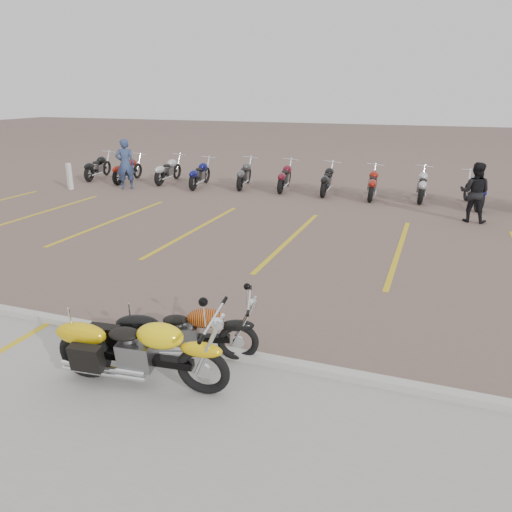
{
  "coord_description": "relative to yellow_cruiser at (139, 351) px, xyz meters",
  "views": [
    {
      "loc": [
        3.44,
        -7.79,
        3.64
      ],
      "look_at": [
        0.43,
        0.32,
        0.75
      ],
      "focal_mm": 35.0,
      "sensor_mm": 36.0,
      "label": 1
    }
  ],
  "objects": [
    {
      "name": "ground",
      "position": [
        -0.08,
        3.03,
        -0.48
      ],
      "size": [
        100.0,
        100.0,
        0.0
      ],
      "primitive_type": "plane",
      "color": "brown",
      "rests_on": "ground"
    },
    {
      "name": "concrete_apron",
      "position": [
        -0.08,
        -1.47,
        -0.47
      ],
      "size": [
        60.0,
        5.0,
        0.01
      ],
      "primitive_type": "cube",
      "color": "#9E9B93",
      "rests_on": "ground"
    },
    {
      "name": "curb",
      "position": [
        -0.08,
        1.03,
        -0.42
      ],
      "size": [
        60.0,
        0.18,
        0.12
      ],
      "primitive_type": "cube",
      "color": "#ADAAA3",
      "rests_on": "ground"
    },
    {
      "name": "parking_stripes",
      "position": [
        -0.08,
        7.03,
        -0.48
      ],
      "size": [
        38.0,
        5.5,
        0.01
      ],
      "primitive_type": null,
      "color": "gold",
      "rests_on": "ground"
    },
    {
      "name": "yellow_cruiser",
      "position": [
        0.0,
        0.0,
        0.0
      ],
      "size": [
        2.35,
        0.44,
        0.97
      ],
      "rotation": [
        0.13,
        0.0,
        0.1
      ],
      "color": "black",
      "rests_on": "ground"
    },
    {
      "name": "flame_cruiser",
      "position": [
        0.25,
        0.76,
        -0.07
      ],
      "size": [
        1.93,
        0.74,
        0.82
      ],
      "rotation": [
        0.09,
        0.0,
        0.32
      ],
      "color": "black",
      "rests_on": "ground"
    },
    {
      "name": "person_a",
      "position": [
        -7.97,
        11.43,
        0.47
      ],
      "size": [
        0.83,
        0.78,
        1.9
      ],
      "primitive_type": "imported",
      "rotation": [
        0.0,
        0.0,
        3.8
      ],
      "color": "navy",
      "rests_on": "ground"
    },
    {
      "name": "person_b",
      "position": [
        4.32,
        10.61,
        0.38
      ],
      "size": [
        0.94,
        0.79,
        1.71
      ],
      "primitive_type": "imported",
      "rotation": [
        0.0,
        0.0,
        2.95
      ],
      "color": "black",
      "rests_on": "ground"
    },
    {
      "name": "bollard",
      "position": [
        -9.93,
        10.58,
        0.02
      ],
      "size": [
        0.19,
        0.19,
        1.0
      ],
      "primitive_type": "cube",
      "rotation": [
        0.0,
        0.0,
        -0.31
      ],
      "color": "silver",
      "rests_on": "ground"
    },
    {
      "name": "bg_bike_row",
      "position": [
        -0.55,
        13.0,
        0.07
      ],
      "size": [
        20.63,
        2.05,
        1.1
      ],
      "color": "black",
      "rests_on": "ground"
    }
  ]
}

